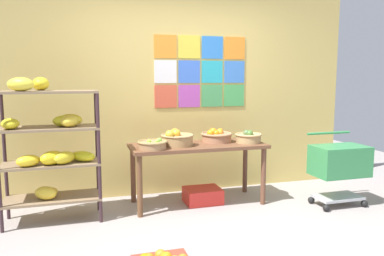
# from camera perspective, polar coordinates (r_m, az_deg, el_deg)

# --- Properties ---
(ground) EXTENTS (9.26, 9.26, 0.00)m
(ground) POSITION_cam_1_polar(r_m,az_deg,el_deg) (3.67, 4.96, -16.54)
(ground) COLOR gray
(back_wall_with_art) EXTENTS (4.70, 0.07, 2.74)m
(back_wall_with_art) POSITION_cam_1_polar(r_m,az_deg,el_deg) (4.93, -1.94, 6.13)
(back_wall_with_art) COLOR tan
(back_wall_with_art) RESTS_ON ground
(banana_shelf_unit) EXTENTS (0.98, 0.47, 1.50)m
(banana_shelf_unit) POSITION_cam_1_polar(r_m,az_deg,el_deg) (4.15, -20.41, -2.05)
(banana_shelf_unit) COLOR #372328
(banana_shelf_unit) RESTS_ON ground
(display_table) EXTENTS (1.58, 0.64, 0.72)m
(display_table) POSITION_cam_1_polar(r_m,az_deg,el_deg) (4.51, 0.86, -3.55)
(display_table) COLOR brown
(display_table) RESTS_ON ground
(fruit_basket_centre) EXTENTS (0.38, 0.38, 0.17)m
(fruit_basket_centre) POSITION_cam_1_polar(r_m,az_deg,el_deg) (4.65, 3.67, -1.21)
(fruit_basket_centre) COLOR #A26E4E
(fruit_basket_centre) RESTS_ON display_table
(fruit_basket_right) EXTENTS (0.33, 0.33, 0.12)m
(fruit_basket_right) POSITION_cam_1_polar(r_m,az_deg,el_deg) (4.19, -5.90, -2.46)
(fruit_basket_right) COLOR #9B724A
(fruit_basket_right) RESTS_ON display_table
(fruit_basket_back_left) EXTENTS (0.32, 0.32, 0.15)m
(fruit_basket_back_left) POSITION_cam_1_polar(r_m,az_deg,el_deg) (4.64, 8.43, -1.34)
(fruit_basket_back_left) COLOR tan
(fruit_basket_back_left) RESTS_ON display_table
(fruit_basket_back_right) EXTENTS (0.38, 0.38, 0.20)m
(fruit_basket_back_right) POSITION_cam_1_polar(r_m,az_deg,el_deg) (4.38, -2.27, -1.59)
(fruit_basket_back_right) COLOR #A57F4D
(fruit_basket_back_right) RESTS_ON display_table
(produce_crate_under_table) EXTENTS (0.43, 0.34, 0.18)m
(produce_crate_under_table) POSITION_cam_1_polar(r_m,az_deg,el_deg) (4.66, 1.60, -10.04)
(produce_crate_under_table) COLOR red
(produce_crate_under_table) RESTS_ON ground
(shopping_cart) EXTENTS (0.62, 0.43, 0.85)m
(shopping_cart) POSITION_cam_1_polar(r_m,az_deg,el_deg) (4.78, 21.16, -4.96)
(shopping_cart) COLOR black
(shopping_cart) RESTS_ON ground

